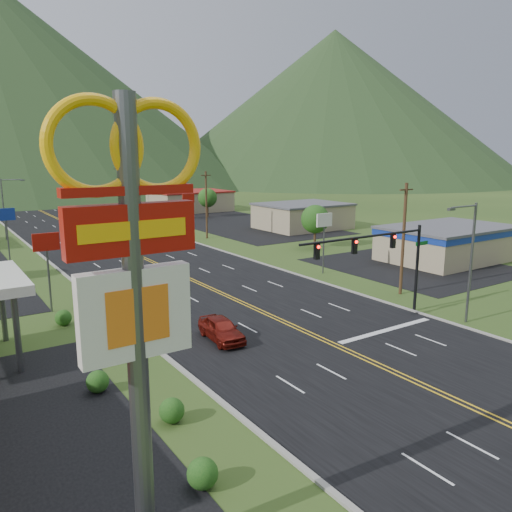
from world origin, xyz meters
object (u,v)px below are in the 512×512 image
streetlight_west (6,205)px  car_dark_mid (107,245)px  car_red_far (156,238)px  streetlight_east (469,255)px  pylon_sign (133,268)px  traffic_signal (383,251)px  car_red_near (221,329)px

streetlight_west → car_dark_mid: size_ratio=2.06×
car_red_far → car_dark_mid: bearing=22.2°
streetlight_east → streetlight_west: 64.21m
pylon_sign → traffic_signal: bearing=27.1°
streetlight_east → traffic_signal: bearing=139.6°
pylon_sign → car_dark_mid: (14.91, 51.73, -8.67)m
car_red_near → car_red_far: bearing=78.1°
streetlight_east → car_red_far: (-5.53, 45.68, -4.46)m
pylon_sign → traffic_signal: (23.48, 12.00, -3.97)m
car_red_near → car_dark_mid: size_ratio=1.06×
car_red_far → streetlight_west: bearing=-31.5°
car_red_near → car_dark_mid: 37.00m
car_dark_mid → car_red_far: (7.74, 1.95, 0.09)m
streetlight_east → car_dark_mid: (-13.27, 43.73, -4.55)m
pylon_sign → car_dark_mid: 54.53m
car_red_near → streetlight_east: bearing=-17.6°
traffic_signal → streetlight_west: 58.88m
traffic_signal → streetlight_east: 6.17m
streetlight_east → car_red_near: streetlight_east is taller
streetlight_east → car_red_near: 18.84m
pylon_sign → streetlight_west: (5.32, 68.00, -4.12)m
pylon_sign → traffic_signal: pylon_sign is taller
streetlight_west → car_dark_mid: (9.58, -16.27, -4.55)m
car_red_near → car_dark_mid: (3.69, 36.81, -0.16)m
traffic_signal → car_dark_mid: size_ratio=3.01×
traffic_signal → car_red_near: size_ratio=2.83×
pylon_sign → traffic_signal: size_ratio=1.07×
streetlight_west → car_red_near: bearing=-83.7°
streetlight_east → car_dark_mid: 45.93m
pylon_sign → streetlight_west: pylon_sign is taller
car_red_far → traffic_signal: bearing=99.2°
traffic_signal → car_red_near: traffic_signal is taller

